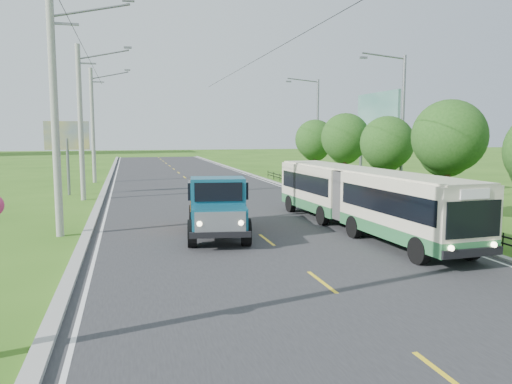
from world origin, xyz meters
name	(u,v)px	position (x,y,z in m)	size (l,w,h in m)	color
ground	(322,282)	(0.00, 0.00, 0.00)	(240.00, 240.00, 0.00)	#2F5E16
road	(211,198)	(0.00, 20.00, 0.01)	(14.00, 120.00, 0.02)	#28282B
curb_left	(100,200)	(-7.20, 20.00, 0.07)	(0.40, 120.00, 0.15)	#9E9E99
curb_right	(310,194)	(7.15, 20.00, 0.05)	(0.30, 120.00, 0.10)	#9E9E99
edge_line_left	(109,201)	(-6.65, 20.00, 0.02)	(0.12, 120.00, 0.00)	silver
edge_line_right	(303,194)	(6.65, 20.00, 0.02)	(0.12, 120.00, 0.00)	silver
centre_dash	(322,282)	(0.00, 0.00, 0.02)	(0.12, 2.20, 0.00)	yellow
railing_right	(358,201)	(8.00, 14.00, 0.30)	(0.04, 40.00, 0.60)	black
pole_near	(56,115)	(-8.26, 9.00, 5.09)	(3.51, 0.32, 10.00)	gray
pole_mid	(81,122)	(-8.26, 21.00, 5.09)	(3.51, 0.32, 10.00)	gray
pole_far	(93,125)	(-8.26, 33.00, 5.09)	(3.51, 0.32, 10.00)	gray
tree_third	(448,141)	(9.86, 8.14, 3.99)	(3.60, 3.62, 6.00)	#382314
tree_fourth	(387,146)	(9.86, 14.14, 3.59)	(3.24, 3.31, 5.40)	#382314
tree_fifth	(345,140)	(9.86, 20.14, 3.85)	(3.48, 3.52, 5.80)	#382314
tree_back	(315,142)	(9.86, 26.14, 3.65)	(3.30, 3.36, 5.50)	#382314
streetlight_mid	(400,124)	(10.64, 14.00, 4.90)	(3.02, 0.20, 9.07)	slate
streetlight_far	(316,127)	(10.64, 28.00, 4.90)	(3.02, 0.20, 9.07)	slate
planter_near	(450,224)	(8.60, 6.00, 0.29)	(0.64, 0.64, 0.67)	silver
planter_mid	(367,201)	(8.60, 14.00, 0.29)	(0.64, 0.64, 0.67)	silver
planter_far	(319,187)	(8.60, 22.00, 0.29)	(0.64, 0.64, 0.67)	silver
billboard_left	(67,140)	(-9.50, 24.00, 3.87)	(3.00, 0.20, 5.20)	slate
billboard_right	(377,120)	(12.30, 20.00, 5.34)	(0.24, 6.00, 7.30)	slate
bus	(361,195)	(4.60, 6.86, 1.63)	(3.01, 14.17, 2.72)	#2B6B3B
dump_truck	(217,202)	(-1.79, 7.44, 1.45)	(3.11, 6.36, 2.57)	#114F68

